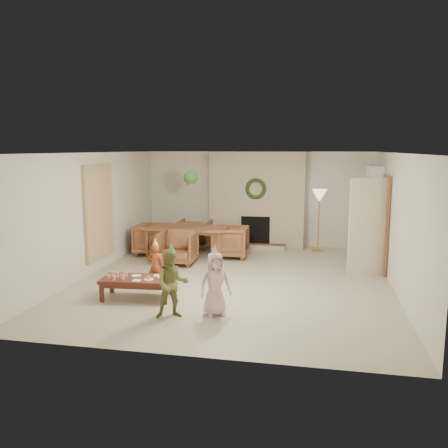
% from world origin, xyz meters
% --- Properties ---
extents(floor, '(7.00, 7.00, 0.00)m').
position_xyz_m(floor, '(0.00, 0.00, 0.00)').
color(floor, '#B7B29E').
rests_on(floor, ground).
extents(ceiling, '(7.00, 7.00, 0.00)m').
position_xyz_m(ceiling, '(0.00, 0.00, 2.50)').
color(ceiling, white).
rests_on(ceiling, wall_back).
extents(wall_back, '(7.00, 0.00, 7.00)m').
position_xyz_m(wall_back, '(0.00, 3.50, 1.25)').
color(wall_back, silver).
rests_on(wall_back, floor).
extents(wall_front, '(7.00, 0.00, 7.00)m').
position_xyz_m(wall_front, '(0.00, -3.50, 1.25)').
color(wall_front, silver).
rests_on(wall_front, floor).
extents(wall_left, '(0.00, 7.00, 7.00)m').
position_xyz_m(wall_left, '(-3.00, 0.00, 1.25)').
color(wall_left, silver).
rests_on(wall_left, floor).
extents(wall_right, '(0.00, 7.00, 7.00)m').
position_xyz_m(wall_right, '(3.00, 0.00, 1.25)').
color(wall_right, silver).
rests_on(wall_right, floor).
extents(fireplace_mass, '(2.50, 0.40, 2.50)m').
position_xyz_m(fireplace_mass, '(0.00, 3.30, 1.25)').
color(fireplace_mass, '#521F15').
rests_on(fireplace_mass, floor).
extents(fireplace_hearth, '(1.60, 0.30, 0.12)m').
position_xyz_m(fireplace_hearth, '(0.00, 2.95, 0.06)').
color(fireplace_hearth, '#5C191A').
rests_on(fireplace_hearth, floor).
extents(fireplace_firebox, '(0.75, 0.12, 0.75)m').
position_xyz_m(fireplace_firebox, '(0.00, 3.12, 0.45)').
color(fireplace_firebox, black).
rests_on(fireplace_firebox, floor).
extents(fireplace_wreath, '(0.54, 0.10, 0.54)m').
position_xyz_m(fireplace_wreath, '(0.00, 3.07, 1.55)').
color(fireplace_wreath, '#1B3915').
rests_on(fireplace_wreath, fireplace_mass).
extents(floor_lamp_base, '(0.29, 0.29, 0.03)m').
position_xyz_m(floor_lamp_base, '(1.62, 3.00, 0.02)').
color(floor_lamp_base, gold).
rests_on(floor_lamp_base, floor).
extents(floor_lamp_post, '(0.03, 0.03, 1.41)m').
position_xyz_m(floor_lamp_post, '(1.62, 3.00, 0.73)').
color(floor_lamp_post, gold).
rests_on(floor_lamp_post, floor).
extents(floor_lamp_shade, '(0.38, 0.38, 0.31)m').
position_xyz_m(floor_lamp_shade, '(1.62, 3.00, 1.41)').
color(floor_lamp_shade, beige).
rests_on(floor_lamp_shade, floor_lamp_post).
extents(bookshelf_carcass, '(0.30, 1.00, 2.20)m').
position_xyz_m(bookshelf_carcass, '(2.84, 2.30, 1.10)').
color(bookshelf_carcass, white).
rests_on(bookshelf_carcass, floor).
extents(bookshelf_shelf_a, '(0.30, 0.92, 0.03)m').
position_xyz_m(bookshelf_shelf_a, '(2.82, 2.30, 0.45)').
color(bookshelf_shelf_a, white).
rests_on(bookshelf_shelf_a, bookshelf_carcass).
extents(bookshelf_shelf_b, '(0.30, 0.92, 0.03)m').
position_xyz_m(bookshelf_shelf_b, '(2.82, 2.30, 0.85)').
color(bookshelf_shelf_b, white).
rests_on(bookshelf_shelf_b, bookshelf_carcass).
extents(bookshelf_shelf_c, '(0.30, 0.92, 0.03)m').
position_xyz_m(bookshelf_shelf_c, '(2.82, 2.30, 1.25)').
color(bookshelf_shelf_c, white).
rests_on(bookshelf_shelf_c, bookshelf_carcass).
extents(bookshelf_shelf_d, '(0.30, 0.92, 0.03)m').
position_xyz_m(bookshelf_shelf_d, '(2.82, 2.30, 1.65)').
color(bookshelf_shelf_d, white).
rests_on(bookshelf_shelf_d, bookshelf_carcass).
extents(books_row_lower, '(0.20, 0.40, 0.24)m').
position_xyz_m(books_row_lower, '(2.80, 2.15, 0.59)').
color(books_row_lower, '#B02022').
rests_on(books_row_lower, bookshelf_shelf_a).
extents(books_row_mid, '(0.20, 0.44, 0.24)m').
position_xyz_m(books_row_mid, '(2.80, 2.35, 0.99)').
color(books_row_mid, navy).
rests_on(books_row_mid, bookshelf_shelf_b).
extents(books_row_upper, '(0.20, 0.36, 0.22)m').
position_xyz_m(books_row_upper, '(2.80, 2.20, 1.38)').
color(books_row_upper, '#A07022').
rests_on(books_row_upper, bookshelf_shelf_c).
extents(door_frame, '(0.05, 0.86, 2.04)m').
position_xyz_m(door_frame, '(2.96, 1.20, 1.02)').
color(door_frame, brown).
rests_on(door_frame, floor).
extents(door_leaf, '(0.77, 0.32, 2.00)m').
position_xyz_m(door_leaf, '(2.58, 0.82, 1.00)').
color(door_leaf, beige).
rests_on(door_leaf, floor).
extents(curtain_panel, '(0.06, 1.20, 2.00)m').
position_xyz_m(curtain_panel, '(-2.96, 0.20, 1.25)').
color(curtain_panel, beige).
rests_on(curtain_panel, wall_left).
extents(dining_table, '(1.97, 1.14, 0.68)m').
position_xyz_m(dining_table, '(-1.51, 1.86, 0.34)').
color(dining_table, brown).
rests_on(dining_table, floor).
extents(dining_chair_near, '(0.83, 0.85, 0.75)m').
position_xyz_m(dining_chair_near, '(-1.49, 1.00, 0.38)').
color(dining_chair_near, brown).
rests_on(dining_chair_near, floor).
extents(dining_chair_far, '(0.83, 0.85, 0.75)m').
position_xyz_m(dining_chair_far, '(-1.54, 2.71, 0.38)').
color(dining_chair_far, brown).
rests_on(dining_chair_far, floor).
extents(dining_chair_left, '(0.85, 0.83, 0.75)m').
position_xyz_m(dining_chair_left, '(-2.37, 1.83, 0.38)').
color(dining_chair_left, brown).
rests_on(dining_chair_left, floor).
extents(dining_chair_right, '(0.85, 0.83, 0.75)m').
position_xyz_m(dining_chair_right, '(-0.45, 1.89, 0.38)').
color(dining_chair_right, brown).
rests_on(dining_chair_right, floor).
extents(hanging_plant_cord, '(0.01, 0.01, 0.70)m').
position_xyz_m(hanging_plant_cord, '(-1.30, 1.50, 2.15)').
color(hanging_plant_cord, tan).
rests_on(hanging_plant_cord, ceiling).
extents(hanging_plant_pot, '(0.16, 0.16, 0.12)m').
position_xyz_m(hanging_plant_pot, '(-1.30, 1.50, 1.80)').
color(hanging_plant_pot, brown).
rests_on(hanging_plant_pot, hanging_plant_cord).
extents(hanging_plant_foliage, '(0.32, 0.32, 0.32)m').
position_xyz_m(hanging_plant_foliage, '(-1.30, 1.50, 1.92)').
color(hanging_plant_foliage, '#20501A').
rests_on(hanging_plant_foliage, hanging_plant_pot).
extents(coffee_table_top, '(1.26, 0.71, 0.06)m').
position_xyz_m(coffee_table_top, '(-1.46, -1.48, 0.34)').
color(coffee_table_top, '#5B291E').
rests_on(coffee_table_top, floor).
extents(coffee_table_apron, '(1.16, 0.61, 0.07)m').
position_xyz_m(coffee_table_apron, '(-1.46, -1.48, 0.28)').
color(coffee_table_apron, '#5B291E').
rests_on(coffee_table_apron, floor).
extents(coffee_leg_fl, '(0.07, 0.07, 0.32)m').
position_xyz_m(coffee_leg_fl, '(-1.99, -1.77, 0.16)').
color(coffee_leg_fl, '#5B291E').
rests_on(coffee_leg_fl, floor).
extents(coffee_leg_fr, '(0.07, 0.07, 0.32)m').
position_xyz_m(coffee_leg_fr, '(-0.89, -1.67, 0.16)').
color(coffee_leg_fr, '#5B291E').
rests_on(coffee_leg_fr, floor).
extents(coffee_leg_bl, '(0.07, 0.07, 0.32)m').
position_xyz_m(coffee_leg_bl, '(-2.03, -1.28, 0.16)').
color(coffee_leg_bl, '#5B291E').
rests_on(coffee_leg_bl, floor).
extents(coffee_leg_br, '(0.07, 0.07, 0.32)m').
position_xyz_m(coffee_leg_br, '(-0.94, -1.18, 0.16)').
color(coffee_leg_br, '#5B291E').
rests_on(coffee_leg_br, floor).
extents(cup_a, '(0.07, 0.07, 0.08)m').
position_xyz_m(cup_a, '(-1.91, -1.66, 0.41)').
color(cup_a, white).
rests_on(cup_a, coffee_table_top).
extents(cup_b, '(0.07, 0.07, 0.08)m').
position_xyz_m(cup_b, '(-1.93, -1.47, 0.41)').
color(cup_b, white).
rests_on(cup_b, coffee_table_top).
extents(cup_c, '(0.07, 0.07, 0.08)m').
position_xyz_m(cup_c, '(-1.80, -1.69, 0.41)').
color(cup_c, white).
rests_on(cup_c, coffee_table_top).
extents(cup_d, '(0.07, 0.07, 0.08)m').
position_xyz_m(cup_d, '(-1.81, -1.51, 0.41)').
color(cup_d, white).
rests_on(cup_d, coffee_table_top).
extents(cup_e, '(0.07, 0.07, 0.08)m').
position_xyz_m(cup_e, '(-1.67, -1.61, 0.41)').
color(cup_e, white).
rests_on(cup_e, coffee_table_top).
extents(cup_f, '(0.07, 0.07, 0.08)m').
position_xyz_m(cup_f, '(-1.69, -1.42, 0.41)').
color(cup_f, white).
rests_on(cup_f, coffee_table_top).
extents(plate_a, '(0.18, 0.18, 0.01)m').
position_xyz_m(plate_a, '(-1.52, -1.37, 0.38)').
color(plate_a, white).
rests_on(plate_a, coffee_table_top).
extents(plate_b, '(0.18, 0.18, 0.01)m').
position_xyz_m(plate_b, '(-1.22, -1.55, 0.38)').
color(plate_b, white).
rests_on(plate_b, coffee_table_top).
extents(plate_c, '(0.18, 0.18, 0.01)m').
position_xyz_m(plate_c, '(-1.05, -1.35, 0.38)').
color(plate_c, white).
rests_on(plate_c, coffee_table_top).
extents(food_scoop, '(0.07, 0.07, 0.07)m').
position_xyz_m(food_scoop, '(-1.22, -1.55, 0.41)').
color(food_scoop, tan).
rests_on(food_scoop, plate_b).
extents(napkin_left, '(0.15, 0.15, 0.01)m').
position_xyz_m(napkin_left, '(-1.40, -1.64, 0.37)').
color(napkin_left, '#F1B1BF').
rests_on(napkin_left, coffee_table_top).
extents(napkin_right, '(0.15, 0.15, 0.01)m').
position_xyz_m(napkin_right, '(-1.15, -1.28, 0.37)').
color(napkin_right, '#F1B1BF').
rests_on(napkin_right, coffee_table_top).
extents(child_red, '(0.32, 0.21, 0.86)m').
position_xyz_m(child_red, '(-1.32, -0.91, 0.43)').
color(child_red, '#A84324').
rests_on(child_red, floor).
extents(party_hat_red, '(0.15, 0.15, 0.16)m').
position_xyz_m(party_hat_red, '(-1.32, -0.91, 0.90)').
color(party_hat_red, '#F7EC52').
rests_on(party_hat_red, child_red).
extents(child_plaid, '(0.62, 0.56, 1.06)m').
position_xyz_m(child_plaid, '(-0.59, -2.23, 0.53)').
color(child_plaid, olive).
rests_on(child_plaid, floor).
extents(party_hat_plaid, '(0.13, 0.13, 0.17)m').
position_xyz_m(party_hat_plaid, '(-0.59, -2.23, 1.10)').
color(party_hat_plaid, '#45A159').
rests_on(party_hat_plaid, child_plaid).
extents(child_pink, '(0.58, 0.51, 1.00)m').
position_xyz_m(child_pink, '(0.04, -1.99, 0.50)').
color(child_pink, beige).
rests_on(child_pink, floor).
extents(party_hat_pink, '(0.16, 0.16, 0.18)m').
position_xyz_m(party_hat_pink, '(0.04, -1.99, 1.04)').
color(party_hat_pink, silver).
rests_on(party_hat_pink, child_pink).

